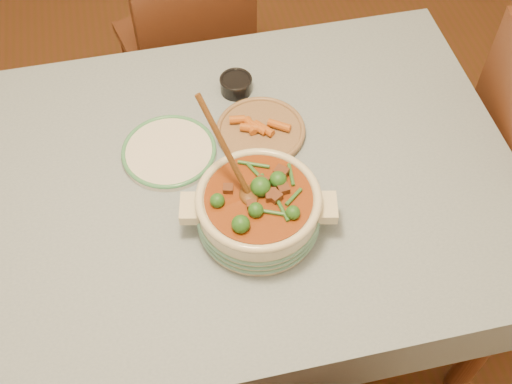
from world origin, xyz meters
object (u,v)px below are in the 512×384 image
Objects in this scene: dining_table at (201,203)px; stew_casserole at (258,207)px; chair_far at (190,44)px; white_plate at (169,152)px; condiment_bowl at (236,84)px; fried_plate at (261,130)px.

stew_casserole reaches higher than dining_table.
chair_far is (0.08, 0.82, -0.15)m from dining_table.
white_plate is 2.84× the size of condiment_bowl.
condiment_bowl is at bearing 85.28° from stew_casserole.
white_plate is (-0.18, 0.27, -0.06)m from stew_casserole.
stew_casserole is 0.42× the size of chair_far.
dining_table is 14.45× the size of condiment_bowl.
white_plate is 0.76m from chair_far.
condiment_bowl is at bearing 100.58° from fried_plate.
stew_casserole is at bearing 79.43° from chair_far.
dining_table is at bearing 71.29° from chair_far.
stew_casserole reaches higher than condiment_bowl.
condiment_bowl reaches higher than dining_table.
dining_table is at bearing 127.62° from stew_casserole.
white_plate is at bearing -175.79° from fried_plate.
stew_casserole is 0.47m from condiment_bowl.
chair_far is (-0.11, 0.69, -0.26)m from fried_plate.
white_plate is 0.37× the size of chair_far.
white_plate is 0.30m from condiment_bowl.
dining_table is 1.86× the size of chair_far.
chair_far reaches higher than condiment_bowl.
fried_plate is 0.74m from chair_far.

